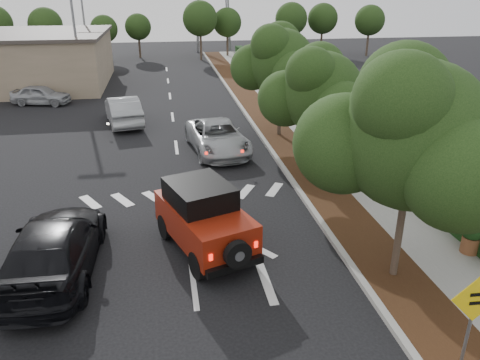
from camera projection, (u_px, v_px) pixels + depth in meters
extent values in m
plane|color=black|center=(194.00, 286.00, 12.87)|extent=(120.00, 120.00, 0.00)
cube|color=#9E9B93|center=(265.00, 141.00, 24.45)|extent=(0.20, 70.00, 0.15)
cube|color=black|center=(283.00, 141.00, 24.61)|extent=(1.80, 70.00, 0.12)
cube|color=gray|center=(318.00, 139.00, 24.89)|extent=(2.00, 70.00, 0.12)
cube|color=black|center=(343.00, 131.00, 24.97)|extent=(0.80, 70.00, 0.80)
cylinder|color=black|center=(166.00, 227.00, 15.15)|extent=(0.54, 0.87, 0.82)
cylinder|color=black|center=(210.00, 216.00, 15.86)|extent=(0.54, 0.87, 0.82)
cylinder|color=black|center=(199.00, 265.00, 13.07)|extent=(0.54, 0.87, 0.82)
cylinder|color=black|center=(248.00, 251.00, 13.78)|extent=(0.54, 0.87, 0.82)
cube|color=maroon|center=(205.00, 222.00, 14.25)|extent=(2.99, 4.17, 1.02)
cube|color=black|center=(199.00, 193.00, 14.17)|extent=(2.29, 2.52, 0.65)
cube|color=maroon|center=(186.00, 206.00, 15.44)|extent=(1.88, 1.54, 0.84)
cube|color=black|center=(235.00, 266.00, 12.83)|extent=(1.71, 0.75, 0.22)
cylinder|color=black|center=(238.00, 254.00, 12.54)|extent=(0.81, 0.47, 0.78)
cube|color=#FF190C|center=(211.00, 258.00, 12.40)|extent=(0.11, 0.07, 0.18)
cube|color=#FF190C|center=(256.00, 244.00, 13.02)|extent=(0.11, 0.07, 0.18)
imported|color=#9EA1A5|center=(217.00, 137.00, 22.93)|extent=(3.08, 5.59, 1.48)
imported|color=black|center=(54.00, 248.00, 13.15)|extent=(2.46, 5.71, 1.64)
imported|color=#96989D|center=(123.00, 110.00, 27.48)|extent=(2.63, 5.21, 1.64)
imported|color=#9D9FA4|center=(41.00, 95.00, 31.99)|extent=(4.20, 2.50, 1.34)
cylinder|color=slate|center=(469.00, 326.00, 9.58)|extent=(0.07, 0.07, 2.14)
cube|color=yellow|center=(477.00, 298.00, 9.28)|extent=(1.10, 0.08, 1.10)
cube|color=black|center=(479.00, 295.00, 9.22)|extent=(0.35, 0.03, 0.08)
cube|color=black|center=(477.00, 303.00, 9.30)|extent=(0.31, 0.03, 0.08)
cylinder|color=brown|center=(470.00, 245.00, 14.17)|extent=(0.57, 0.57, 0.53)
sphere|color=black|center=(473.00, 230.00, 13.97)|extent=(0.66, 0.66, 0.66)
imported|color=black|center=(474.00, 228.00, 13.94)|extent=(0.60, 0.53, 0.62)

